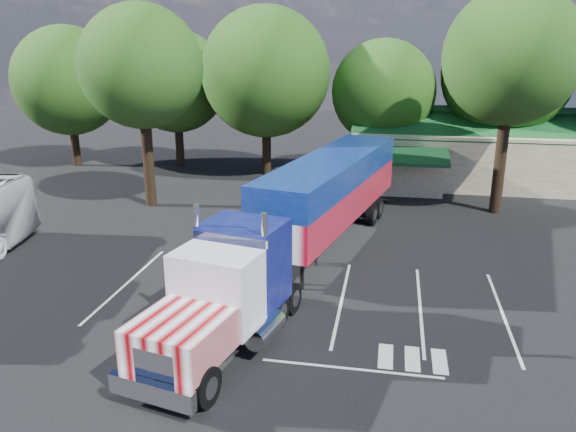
% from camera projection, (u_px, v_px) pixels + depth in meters
% --- Properties ---
extents(ground, '(120.00, 120.00, 0.00)m').
position_uv_depth(ground, '(292.00, 246.00, 29.54)').
color(ground, black).
rests_on(ground, ground).
extents(event_hall, '(24.20, 14.12, 5.55)m').
position_uv_depth(event_hall, '(509.00, 152.00, 43.16)').
color(event_hall, beige).
rests_on(event_hall, ground).
extents(tree_row_a, '(9.00, 9.00, 11.68)m').
position_uv_depth(tree_row_a, '(68.00, 81.00, 46.77)').
color(tree_row_a, black).
rests_on(tree_row_a, ground).
extents(tree_row_b, '(8.40, 8.40, 11.35)m').
position_uv_depth(tree_row_b, '(176.00, 82.00, 46.40)').
color(tree_row_b, black).
rests_on(tree_row_b, ground).
extents(tree_row_c, '(10.00, 10.00, 13.05)m').
position_uv_depth(tree_row_c, '(266.00, 72.00, 43.22)').
color(tree_row_c, black).
rests_on(tree_row_c, ground).
extents(tree_row_d, '(8.00, 8.00, 10.60)m').
position_uv_depth(tree_row_d, '(383.00, 92.00, 43.28)').
color(tree_row_d, black).
rests_on(tree_row_d, ground).
extents(tree_row_e, '(9.60, 9.60, 12.90)m').
position_uv_depth(tree_row_e, '(507.00, 73.00, 41.71)').
color(tree_row_e, black).
rests_on(tree_row_e, ground).
extents(tree_near_left, '(7.60, 7.60, 12.65)m').
position_uv_depth(tree_near_left, '(141.00, 67.00, 34.39)').
color(tree_near_left, black).
rests_on(tree_near_left, ground).
extents(tree_near_right, '(8.00, 8.00, 13.50)m').
position_uv_depth(tree_near_right, '(512.00, 57.00, 32.66)').
color(tree_near_right, black).
rests_on(tree_near_right, ground).
extents(semi_truck, '(7.86, 23.46, 4.90)m').
position_uv_depth(semi_truck, '(311.00, 208.00, 26.61)').
color(semi_truck, black).
rests_on(semi_truck, ground).
extents(woman, '(0.61, 0.75, 1.77)m').
position_uv_depth(woman, '(316.00, 247.00, 26.95)').
color(woman, black).
rests_on(woman, ground).
extents(bicycle, '(1.72, 1.88, 1.00)m').
position_uv_depth(bicycle, '(336.00, 212.00, 33.79)').
color(bicycle, black).
rests_on(bicycle, ground).
extents(silver_sedan, '(4.11, 1.93, 1.30)m').
position_uv_depth(silver_sedan, '(483.00, 182.00, 40.45)').
color(silver_sedan, '#989B9F').
rests_on(silver_sedan, ground).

